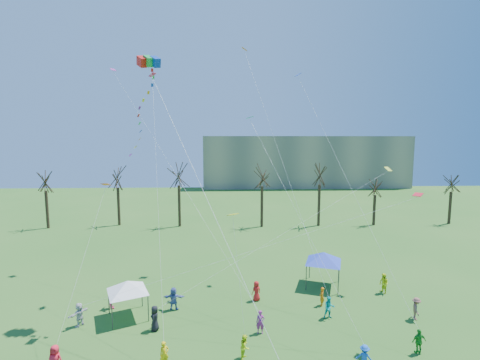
{
  "coord_description": "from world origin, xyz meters",
  "views": [
    {
      "loc": [
        -1.5,
        -18.17,
        13.74
      ],
      "look_at": [
        -0.56,
        5.0,
        11.0
      ],
      "focal_mm": 25.0,
      "sensor_mm": 36.0,
      "label": 1
    }
  ],
  "objects_px": {
    "distant_building": "(304,161)",
    "canopy_tent_blue": "(324,257)",
    "canopy_tent_white": "(127,286)",
    "big_box_kite": "(146,114)"
  },
  "relations": [
    {
      "from": "canopy_tent_white",
      "to": "distant_building",
      "type": "bearing_deg",
      "value": 67.44
    },
    {
      "from": "distant_building",
      "to": "canopy_tent_blue",
      "type": "relative_size",
      "value": 14.55
    },
    {
      "from": "big_box_kite",
      "to": "canopy_tent_blue",
      "type": "bearing_deg",
      "value": 14.78
    },
    {
      "from": "big_box_kite",
      "to": "canopy_tent_white",
      "type": "bearing_deg",
      "value": -146.82
    },
    {
      "from": "distant_building",
      "to": "big_box_kite",
      "type": "bearing_deg",
      "value": -111.78
    },
    {
      "from": "big_box_kite",
      "to": "canopy_tent_blue",
      "type": "height_order",
      "value": "big_box_kite"
    },
    {
      "from": "big_box_kite",
      "to": "canopy_tent_blue",
      "type": "distance_m",
      "value": 20.41
    },
    {
      "from": "canopy_tent_blue",
      "to": "big_box_kite",
      "type": "bearing_deg",
      "value": -165.22
    },
    {
      "from": "big_box_kite",
      "to": "canopy_tent_white",
      "type": "relative_size",
      "value": 6.42
    },
    {
      "from": "distant_building",
      "to": "big_box_kite",
      "type": "height_order",
      "value": "big_box_kite"
    }
  ]
}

